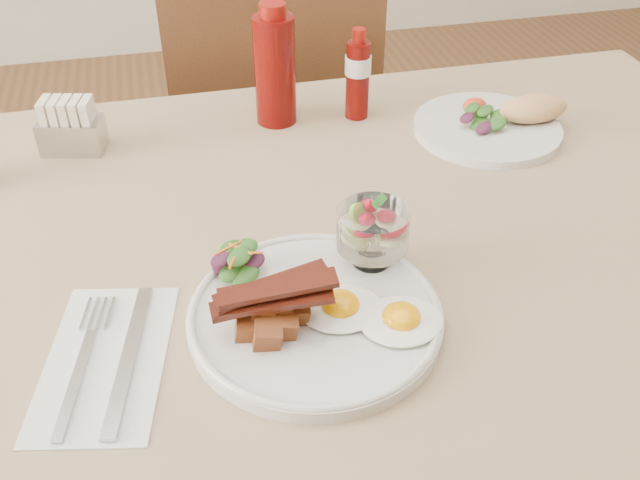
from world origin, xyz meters
TOP-DOWN VIEW (x-y plane):
  - table at (0.00, 0.00)m, footprint 1.33×0.88m
  - chair_far at (0.00, 0.66)m, footprint 0.42×0.42m
  - main_plate at (-0.09, -0.16)m, footprint 0.28×0.28m
  - fried_eggs at (-0.04, -0.19)m, footprint 0.16×0.12m
  - bacon_potato_pile at (-0.14, -0.18)m, footprint 0.13×0.08m
  - side_salad at (-0.16, -0.08)m, footprint 0.07×0.06m
  - fruit_cup at (-0.01, -0.09)m, footprint 0.08×0.08m
  - second_plate at (0.29, 0.19)m, footprint 0.25×0.23m
  - ketchup_bottle at (-0.04, 0.31)m, footprint 0.08×0.08m
  - hot_sauce_bottle at (0.09, 0.29)m, footprint 0.05×0.05m
  - sugar_caddy at (-0.36, 0.29)m, footprint 0.10×0.07m
  - napkin_cutlery at (-0.31, -0.17)m, footprint 0.17×0.24m

SIDE VIEW (x-z plane):
  - chair_far at x=0.00m, z-range 0.06..0.99m
  - table at x=0.00m, z-range 0.29..1.04m
  - napkin_cutlery at x=-0.31m, z-range 0.75..0.76m
  - main_plate at x=-0.09m, z-range 0.75..0.77m
  - second_plate at x=0.29m, z-range 0.74..0.80m
  - fried_eggs at x=-0.04m, z-range 0.76..0.79m
  - side_salad at x=-0.16m, z-range 0.77..0.80m
  - sugar_caddy at x=-0.36m, z-range 0.75..0.83m
  - bacon_potato_pile at x=-0.14m, z-range 0.77..0.83m
  - fruit_cup at x=-0.01m, z-range 0.77..0.86m
  - hot_sauce_bottle at x=0.09m, z-range 0.75..0.90m
  - ketchup_bottle at x=-0.04m, z-range 0.75..0.94m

